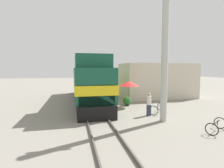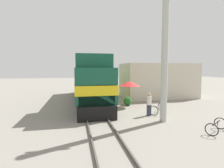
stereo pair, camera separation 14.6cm
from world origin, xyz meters
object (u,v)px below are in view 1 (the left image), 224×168
object	(u,v)px
locomotive	(88,84)
vendor_umbrella	(129,84)
person_bystander	(149,103)
bicycle_spare	(216,126)
utility_pole	(165,48)
bicycle	(158,108)
billboard_sign	(139,77)

from	to	relation	value
locomotive	vendor_umbrella	distance (m)	4.70
person_bystander	bicycle_spare	xyz separation A→B (m)	(2.24, -4.11, -0.60)
utility_pole	bicycle_spare	xyz separation A→B (m)	(1.89, -2.55, -4.60)
utility_pole	vendor_umbrella	world-z (taller)	utility_pole
utility_pole	bicycle_spare	world-z (taller)	utility_pole
utility_pole	bicycle	world-z (taller)	utility_pole
utility_pole	bicycle	distance (m)	5.07
utility_pole	person_bystander	bearing A→B (deg)	102.69
locomotive	person_bystander	distance (m)	7.80
bicycle	bicycle_spare	xyz separation A→B (m)	(1.21, -4.66, -0.03)
person_bystander	billboard_sign	bearing A→B (deg)	74.86
locomotive	bicycle_spare	xyz separation A→B (m)	(6.29, -10.70, -1.64)
person_bystander	bicycle	bearing A→B (deg)	27.89
person_bystander	bicycle	distance (m)	1.29
vendor_umbrella	bicycle	distance (m)	3.84
locomotive	bicycle_spare	bearing A→B (deg)	-59.55
vendor_umbrella	bicycle	bearing A→B (deg)	-64.63
bicycle	locomotive	bearing A→B (deg)	-1.34
bicycle_spare	vendor_umbrella	bearing A→B (deg)	-12.66
bicycle_spare	locomotive	bearing A→B (deg)	-1.25
utility_pole	bicycle_spare	bearing A→B (deg)	-53.51
locomotive	vendor_umbrella	size ratio (longest dim) A/B	6.45
locomotive	bicycle	world-z (taller)	locomotive
locomotive	person_bystander	xyz separation A→B (m)	(4.05, -6.58, -1.04)
utility_pole	vendor_umbrella	bearing A→B (deg)	98.53
billboard_sign	bicycle	size ratio (longest dim) A/B	1.92
utility_pole	person_bystander	distance (m)	4.31
locomotive	person_bystander	size ratio (longest dim) A/B	8.91
utility_pole	vendor_umbrella	xyz separation A→B (m)	(-0.78, 5.17, -2.76)
utility_pole	person_bystander	xyz separation A→B (m)	(-0.35, 1.56, -4.00)
billboard_sign	person_bystander	distance (m)	6.89
bicycle	vendor_umbrella	bearing A→B (deg)	-16.01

